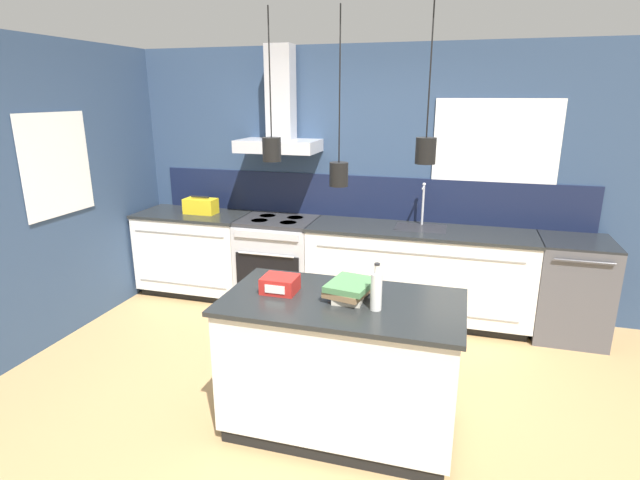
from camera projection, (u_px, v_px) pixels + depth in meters
ground_plane at (302, 403)px, 3.58m from camera, size 16.00×16.00×0.00m
wall_back at (358, 174)px, 5.05m from camera, size 5.60×2.31×2.60m
wall_left at (69, 190)px, 4.50m from camera, size 0.08×3.80×2.60m
counter_run_left at (196, 252)px, 5.48m from camera, size 1.19×0.64×0.91m
counter_run_sink at (417, 273)px, 4.84m from camera, size 2.12×0.64×1.32m
oven_range at (278, 261)px, 5.22m from camera, size 0.77×0.66×0.91m
dishwasher at (571, 289)px, 4.48m from camera, size 0.61×0.65×0.91m
kitchen_island at (341, 365)px, 3.21m from camera, size 1.49×0.81×0.91m
bottle_on_island at (376, 291)px, 2.91m from camera, size 0.07×0.07×0.29m
book_stack at (350, 289)px, 3.10m from camera, size 0.30×0.37×0.11m
red_supply_box at (280, 284)px, 3.20m from camera, size 0.22×0.19×0.10m
yellow_toolbox at (201, 206)px, 5.31m from camera, size 0.34×0.18×0.19m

